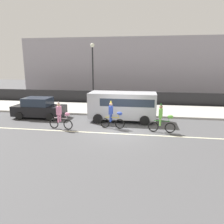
% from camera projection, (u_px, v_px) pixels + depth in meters
% --- Properties ---
extents(ground_plane, '(80.00, 80.00, 0.00)m').
position_uv_depth(ground_plane, '(119.00, 131.00, 14.20)').
color(ground_plane, '#4C4C4F').
extents(road_centre_line, '(36.00, 0.14, 0.01)m').
position_uv_depth(road_centre_line, '(118.00, 134.00, 13.72)').
color(road_centre_line, beige).
rests_on(road_centre_line, ground).
extents(sidewalk_curb, '(60.00, 5.00, 0.15)m').
position_uv_depth(sidewalk_curb, '(128.00, 110.00, 20.45)').
color(sidewalk_curb, '#ADAAA3').
rests_on(sidewalk_curb, ground).
extents(fence_line, '(40.00, 0.08, 1.40)m').
position_uv_depth(fence_line, '(130.00, 98.00, 23.10)').
color(fence_line, black).
rests_on(fence_line, ground).
extents(building_backdrop, '(28.00, 8.00, 7.46)m').
position_uv_depth(building_backdrop, '(131.00, 67.00, 30.80)').
color(building_backdrop, '#99939E').
rests_on(building_backdrop, ground).
extents(parade_cyclist_pink, '(1.72, 0.50, 1.92)m').
position_uv_depth(parade_cyclist_pink, '(61.00, 117.00, 14.54)').
color(parade_cyclist_pink, black).
rests_on(parade_cyclist_pink, ground).
extents(parade_cyclist_cobalt, '(1.72, 0.50, 1.92)m').
position_uv_depth(parade_cyclist_cobalt, '(112.00, 116.00, 14.71)').
color(parade_cyclist_cobalt, black).
rests_on(parade_cyclist_cobalt, ground).
extents(parade_cyclist_lime, '(1.72, 0.50, 1.92)m').
position_uv_depth(parade_cyclist_lime, '(162.00, 120.00, 13.83)').
color(parade_cyclist_lime, black).
rests_on(parade_cyclist_lime, ground).
extents(parked_van_silver, '(5.00, 2.22, 2.18)m').
position_uv_depth(parked_van_silver, '(124.00, 104.00, 16.52)').
color(parked_van_silver, silver).
rests_on(parked_van_silver, ground).
extents(parked_car_black, '(4.10, 1.92, 1.64)m').
position_uv_depth(parked_car_black, '(39.00, 108.00, 17.58)').
color(parked_car_black, black).
rests_on(parked_car_black, ground).
extents(street_lamp_post, '(0.36, 0.36, 5.86)m').
position_uv_depth(street_lamp_post, '(93.00, 67.00, 19.17)').
color(street_lamp_post, black).
rests_on(street_lamp_post, sidewalk_curb).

